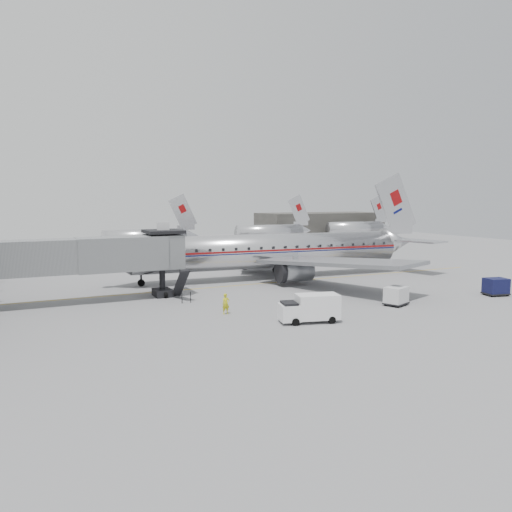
{
  "coord_description": "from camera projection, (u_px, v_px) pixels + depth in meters",
  "views": [
    {
      "loc": [
        -21.6,
        -42.82,
        9.28
      ],
      "look_at": [
        1.43,
        5.18,
        3.2
      ],
      "focal_mm": 35.0,
      "sensor_mm": 36.0,
      "label": 1
    }
  ],
  "objects": [
    {
      "name": "ground",
      "position": [
        266.0,
        295.0,
        48.69
      ],
      "size": [
        160.0,
        160.0,
        0.0
      ],
      "primitive_type": "plane",
      "color": "slate",
      "rests_on": "ground"
    },
    {
      "name": "hangar",
      "position": [
        320.0,
        225.0,
        121.44
      ],
      "size": [
        30.0,
        12.0,
        6.0
      ],
      "primitive_type": "cube",
      "color": "#33322F",
      "rests_on": "ground"
    },
    {
      "name": "apron_line",
      "position": [
        266.0,
        283.0,
        55.36
      ],
      "size": [
        60.0,
        0.15,
        0.01
      ],
      "primitive_type": "cube",
      "rotation": [
        0.0,
        0.0,
        1.57
      ],
      "color": "gold",
      "rests_on": "ground"
    },
    {
      "name": "jet_bridge",
      "position": [
        80.0,
        257.0,
        44.34
      ],
      "size": [
        21.0,
        6.2,
        7.1
      ],
      "color": "#5C5E61",
      "rests_on": "ground"
    },
    {
      "name": "distant_aircraft_near",
      "position": [
        146.0,
        238.0,
        85.23
      ],
      "size": [
        16.39,
        3.2,
        10.26
      ],
      "color": "silver",
      "rests_on": "ground"
    },
    {
      "name": "distant_aircraft_mid",
      "position": [
        270.0,
        232.0,
        99.99
      ],
      "size": [
        16.39,
        3.2,
        10.26
      ],
      "color": "silver",
      "rests_on": "ground"
    },
    {
      "name": "distant_aircraft_far",
      "position": [
        356.0,
        228.0,
        113.89
      ],
      "size": [
        16.39,
        3.2,
        10.26
      ],
      "color": "silver",
      "rests_on": "ground"
    },
    {
      "name": "airliner",
      "position": [
        276.0,
        251.0,
        58.88
      ],
      "size": [
        40.41,
        37.36,
        12.78
      ],
      "rotation": [
        0.0,
        0.0,
        -0.07
      ],
      "color": "silver",
      "rests_on": "ground"
    },
    {
      "name": "service_van",
      "position": [
        310.0,
        308.0,
        37.67
      ],
      "size": [
        4.79,
        2.73,
        2.12
      ],
      "rotation": [
        0.0,
        0.0,
        -0.24
      ],
      "color": "white",
      "rests_on": "ground"
    },
    {
      "name": "baggage_cart_navy",
      "position": [
        496.0,
        286.0,
        48.18
      ],
      "size": [
        2.43,
        2.03,
        1.69
      ],
      "rotation": [
        0.0,
        0.0,
        -0.2
      ],
      "color": "#0D1037",
      "rests_on": "ground"
    },
    {
      "name": "baggage_cart_white",
      "position": [
        396.0,
        296.0,
        43.72
      ],
      "size": [
        2.53,
        2.25,
        1.64
      ],
      "rotation": [
        0.0,
        0.0,
        0.38
      ],
      "color": "silver",
      "rests_on": "ground"
    },
    {
      "name": "ramp_worker",
      "position": [
        226.0,
        304.0,
        40.36
      ],
      "size": [
        0.63,
        0.42,
        1.7
      ],
      "primitive_type": "imported",
      "rotation": [
        0.0,
        0.0,
        -0.02
      ],
      "color": "gold",
      "rests_on": "ground"
    }
  ]
}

